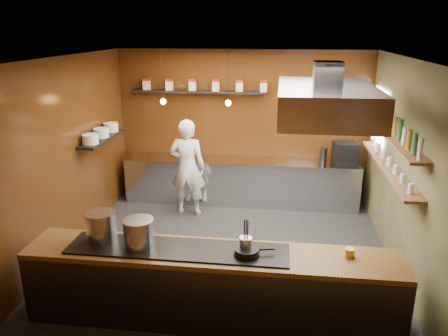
% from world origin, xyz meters
% --- Properties ---
extents(floor, '(5.00, 5.00, 0.00)m').
position_xyz_m(floor, '(0.00, 0.00, 0.00)').
color(floor, black).
rests_on(floor, ground).
extents(back_wall, '(5.00, 0.00, 5.00)m').
position_xyz_m(back_wall, '(0.00, 2.50, 1.50)').
color(back_wall, '#3C1F0B').
rests_on(back_wall, ground).
extents(left_wall, '(0.00, 5.00, 5.00)m').
position_xyz_m(left_wall, '(-2.50, 0.00, 1.50)').
color(left_wall, '#3C1F0B').
rests_on(left_wall, ground).
extents(right_wall, '(0.00, 5.00, 5.00)m').
position_xyz_m(right_wall, '(2.50, 0.00, 1.50)').
color(right_wall, '#443F26').
rests_on(right_wall, ground).
extents(ceiling, '(5.00, 5.00, 0.00)m').
position_xyz_m(ceiling, '(0.00, 0.00, 3.00)').
color(ceiling, silver).
rests_on(ceiling, back_wall).
extents(window_pane, '(0.00, 1.00, 1.00)m').
position_xyz_m(window_pane, '(2.45, 1.70, 1.90)').
color(window_pane, white).
rests_on(window_pane, right_wall).
extents(prep_counter, '(4.60, 0.65, 0.90)m').
position_xyz_m(prep_counter, '(0.00, 2.17, 0.45)').
color(prep_counter, silver).
rests_on(prep_counter, floor).
extents(pass_counter, '(4.40, 0.72, 0.94)m').
position_xyz_m(pass_counter, '(-0.00, -1.60, 0.47)').
color(pass_counter, '#38383D').
rests_on(pass_counter, floor).
extents(tin_shelf, '(2.60, 0.26, 0.04)m').
position_xyz_m(tin_shelf, '(-0.90, 2.36, 2.20)').
color(tin_shelf, black).
rests_on(tin_shelf, back_wall).
extents(plate_shelf, '(0.30, 1.40, 0.04)m').
position_xyz_m(plate_shelf, '(-2.34, 1.00, 1.55)').
color(plate_shelf, black).
rests_on(plate_shelf, left_wall).
extents(bottle_shelf_upper, '(0.26, 2.80, 0.04)m').
position_xyz_m(bottle_shelf_upper, '(2.34, 0.30, 1.92)').
color(bottle_shelf_upper, brown).
rests_on(bottle_shelf_upper, right_wall).
extents(bottle_shelf_lower, '(0.26, 2.80, 0.04)m').
position_xyz_m(bottle_shelf_lower, '(2.34, 0.30, 1.45)').
color(bottle_shelf_lower, brown).
rests_on(bottle_shelf_lower, right_wall).
extents(extractor_hood, '(1.20, 2.00, 0.72)m').
position_xyz_m(extractor_hood, '(1.30, -0.40, 2.51)').
color(extractor_hood, '#38383D').
rests_on(extractor_hood, ceiling).
extents(pendant_left, '(0.10, 0.10, 0.95)m').
position_xyz_m(pendant_left, '(-1.40, 1.70, 2.15)').
color(pendant_left, black).
rests_on(pendant_left, ceiling).
extents(pendant_right, '(0.10, 0.10, 0.95)m').
position_xyz_m(pendant_right, '(-0.20, 1.70, 2.15)').
color(pendant_right, black).
rests_on(pendant_right, ceiling).
extents(storage_tins, '(2.43, 0.13, 0.22)m').
position_xyz_m(storage_tins, '(-0.75, 2.36, 2.33)').
color(storage_tins, beige).
rests_on(storage_tins, tin_shelf).
extents(plate_stacks, '(0.26, 1.16, 0.16)m').
position_xyz_m(plate_stacks, '(-2.34, 1.00, 1.65)').
color(plate_stacks, white).
rests_on(plate_stacks, plate_shelf).
extents(bottles, '(0.06, 2.66, 0.24)m').
position_xyz_m(bottles, '(2.34, 0.30, 2.06)').
color(bottles, silver).
rests_on(bottles, bottle_shelf_upper).
extents(wine_glasses, '(0.07, 2.37, 0.13)m').
position_xyz_m(wine_glasses, '(2.34, 0.30, 1.53)').
color(wine_glasses, silver).
rests_on(wine_glasses, bottle_shelf_lower).
extents(stockpot_large, '(0.46, 0.46, 0.36)m').
position_xyz_m(stockpot_large, '(-1.36, -1.50, 1.12)').
color(stockpot_large, silver).
rests_on(stockpot_large, pass_counter).
extents(stockpot_small, '(0.40, 0.40, 0.34)m').
position_xyz_m(stockpot_small, '(-0.86, -1.60, 1.11)').
color(stockpot_small, silver).
rests_on(stockpot_small, pass_counter).
extents(utensil_crock, '(0.16, 0.16, 0.19)m').
position_xyz_m(utensil_crock, '(0.40, -1.60, 1.03)').
color(utensil_crock, silver).
rests_on(utensil_crock, pass_counter).
extents(frying_pan, '(0.46, 0.30, 0.07)m').
position_xyz_m(frying_pan, '(0.42, -1.65, 0.98)').
color(frying_pan, black).
rests_on(frying_pan, pass_counter).
extents(butter_jar, '(0.13, 0.13, 0.10)m').
position_xyz_m(butter_jar, '(1.58, -1.51, 0.97)').
color(butter_jar, gold).
rests_on(butter_jar, pass_counter).
extents(espresso_machine, '(0.48, 0.46, 0.42)m').
position_xyz_m(espresso_machine, '(2.00, 2.19, 1.11)').
color(espresso_machine, black).
rests_on(espresso_machine, prep_counter).
extents(chef, '(0.68, 0.45, 1.83)m').
position_xyz_m(chef, '(-0.94, 1.50, 0.91)').
color(chef, white).
rests_on(chef, floor).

